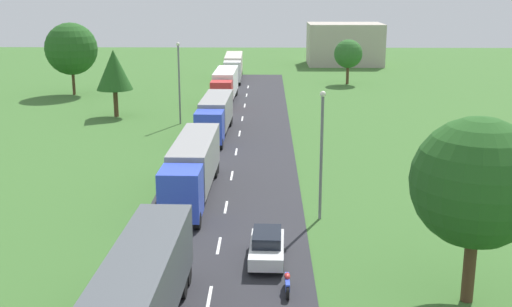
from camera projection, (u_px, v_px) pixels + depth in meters
The scene contains 16 objects.
road at pixel (218, 250), 35.30m from camera, with size 10.00×140.00×0.06m, color #2B2B30.
lane_marking_centre at pixel (214, 274), 32.37m from camera, with size 0.16×122.76×0.01m.
truck_lead at pixel (135, 305), 24.79m from camera, with size 2.85×14.56×3.74m.
truck_second at pixel (193, 166), 43.70m from camera, with size 2.72×13.25×3.72m.
truck_third at pixel (215, 114), 61.48m from camera, with size 2.78×12.01×3.51m.
truck_fourth at pixel (225, 84), 79.24m from camera, with size 2.69×12.08×3.72m.
truck_fifth at pixel (234, 65), 97.67m from camera, with size 2.73×13.64×3.57m.
car_third at pixel (267, 246), 33.71m from camera, with size 1.88×4.24×1.56m.
motorcycle_courier at pixel (287, 283), 30.29m from camera, with size 0.28×1.94×0.91m.
lamppost_second at pixel (321, 149), 38.99m from camera, with size 0.36×0.36×7.98m.
lamppost_third at pixel (179, 79), 66.09m from camera, with size 0.36×0.36×8.38m.
tree_birch at pixel (348, 54), 92.64m from camera, with size 4.07×4.07×6.40m.
tree_maple at pixel (114, 70), 69.67m from camera, with size 3.91×3.91×7.26m.
tree_pine at pixel (477, 183), 28.35m from camera, with size 5.87×5.87×8.61m.
tree_elm at pixel (71, 49), 83.34m from camera, with size 6.69×6.69×9.30m.
distant_building at pixel (345, 44), 115.36m from camera, with size 13.05×9.51×7.27m, color #B2A899.
Camera 1 is at (2.62, -8.26, 14.12)m, focal length 45.48 mm.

